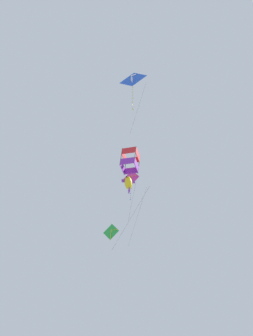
% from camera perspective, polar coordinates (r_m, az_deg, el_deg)
% --- Properties ---
extents(kite_diamond_mid_left, '(1.14, 1.81, 2.27)m').
position_cam_1_polar(kite_diamond_mid_left, '(43.38, -2.41, -9.87)').
color(kite_diamond_mid_left, green).
extents(kite_diamond_highest, '(2.79, 2.81, 10.19)m').
position_cam_1_polar(kite_diamond_highest, '(45.55, 0.75, -1.59)').
color(kite_diamond_highest, '#DB2D93').
extents(kite_box_near_right, '(2.57, 2.21, 7.80)m').
position_cam_1_polar(kite_box_near_right, '(36.01, 0.57, 1.16)').
color(kite_box_near_right, red).
extents(kite_fish_near_left, '(2.48, 3.28, 7.42)m').
position_cam_1_polar(kite_fish_near_left, '(34.18, 0.30, -2.33)').
color(kite_fish_near_left, yellow).
extents(kite_delta_upper_right, '(2.25, 2.41, 8.08)m').
position_cam_1_polar(kite_delta_upper_right, '(39.50, 0.99, 13.59)').
color(kite_delta_upper_right, blue).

